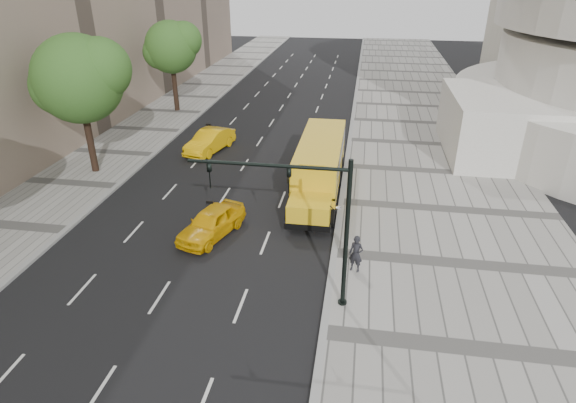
# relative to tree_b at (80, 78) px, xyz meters

# --- Properties ---
(ground) EXTENTS (140.00, 140.00, 0.00)m
(ground) POSITION_rel_tree_b_xyz_m (10.40, -2.08, -6.26)
(ground) COLOR black
(ground) RESTS_ON ground
(sidewalk_museum) EXTENTS (12.00, 140.00, 0.15)m
(sidewalk_museum) POSITION_rel_tree_b_xyz_m (22.40, -2.08, -6.19)
(sidewalk_museum) COLOR #97958F
(sidewalk_museum) RESTS_ON ground
(sidewalk_far) EXTENTS (6.00, 140.00, 0.15)m
(sidewalk_far) POSITION_rel_tree_b_xyz_m (-0.60, -2.08, -6.19)
(sidewalk_far) COLOR #97958F
(sidewalk_far) RESTS_ON ground
(curb_museum) EXTENTS (0.30, 140.00, 0.15)m
(curb_museum) POSITION_rel_tree_b_xyz_m (16.40, -2.08, -6.19)
(curb_museum) COLOR gray
(curb_museum) RESTS_ON ground
(curb_far) EXTENTS (0.30, 140.00, 0.15)m
(curb_far) POSITION_rel_tree_b_xyz_m (2.40, -2.08, -6.19)
(curb_far) COLOR gray
(curb_far) RESTS_ON ground
(tree_b) EXTENTS (6.12, 5.44, 8.94)m
(tree_b) POSITION_rel_tree_b_xyz_m (0.00, 0.00, 0.00)
(tree_b) COLOR black
(tree_b) RESTS_ON ground
(tree_c) EXTENTS (5.19, 4.61, 8.20)m
(tree_c) POSITION_rel_tree_b_xyz_m (-0.02, 15.07, -0.33)
(tree_c) COLOR black
(tree_c) RESTS_ON ground
(school_bus) EXTENTS (2.96, 11.56, 3.19)m
(school_bus) POSITION_rel_tree_b_xyz_m (14.90, -0.03, -4.50)
(school_bus) COLOR gold
(school_bus) RESTS_ON ground
(taxi_near) EXTENTS (3.04, 4.70, 1.49)m
(taxi_near) POSITION_rel_tree_b_xyz_m (10.06, -6.78, -5.52)
(taxi_near) COLOR #E8AA08
(taxi_near) RESTS_ON ground
(taxi_far) EXTENTS (2.86, 5.11, 1.60)m
(taxi_far) POSITION_rel_tree_b_xyz_m (6.23, 5.17, -5.46)
(taxi_far) COLOR #E8AA08
(taxi_far) RESTS_ON ground
(pedestrian) EXTENTS (0.73, 0.59, 1.74)m
(pedestrian) POSITION_rel_tree_b_xyz_m (17.42, -9.02, -5.24)
(pedestrian) COLOR black
(pedestrian) RESTS_ON sidewalk_museum
(traffic_signal) EXTENTS (6.18, 0.36, 6.40)m
(traffic_signal) POSITION_rel_tree_b_xyz_m (15.59, -11.45, -2.17)
(traffic_signal) COLOR black
(traffic_signal) RESTS_ON ground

